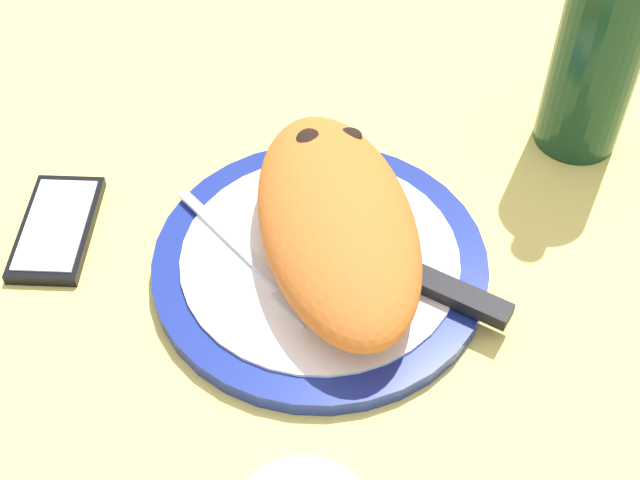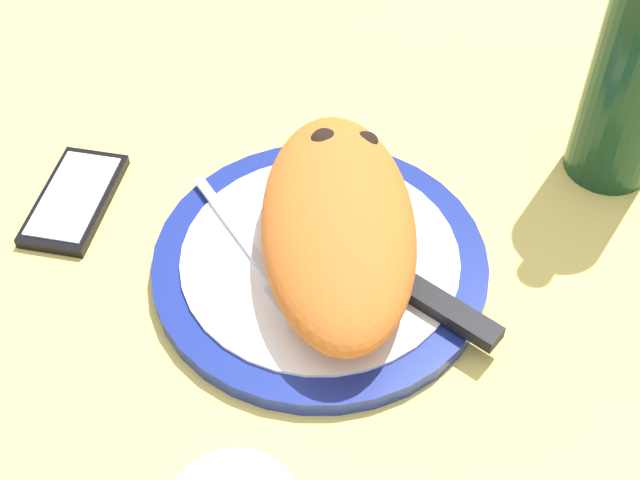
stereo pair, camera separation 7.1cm
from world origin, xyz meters
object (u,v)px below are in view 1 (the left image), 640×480
object	(u,v)px
smartphone	(57,228)
wine_bottle	(605,29)
plate	(320,263)
calzone	(335,220)
knife	(419,279)
fork	(257,265)

from	to	relation	value
smartphone	wine_bottle	size ratio (longest dim) A/B	0.43
plate	wine_bottle	bearing A→B (deg)	98.17
calzone	smartphone	size ratio (longest dim) A/B	2.05
plate	knife	distance (cm)	8.49
wine_bottle	plate	bearing A→B (deg)	-81.83
plate	knife	size ratio (longest dim) A/B	1.41
calzone	smartphone	xyz separation A→B (cm)	(-13.21, -20.13, -4.55)
knife	wine_bottle	bearing A→B (deg)	113.68
knife	fork	bearing A→B (deg)	-123.06
smartphone	plate	bearing A→B (deg)	53.88
plate	wine_bottle	world-z (taller)	wine_bottle
plate	calzone	bearing A→B (deg)	103.73
calzone	knife	world-z (taller)	calzone
fork	calzone	bearing A→B (deg)	82.70
plate	calzone	size ratio (longest dim) A/B	1.02
smartphone	fork	bearing A→B (deg)	47.62
calzone	fork	world-z (taller)	calzone
plate	smartphone	world-z (taller)	plate
knife	smartphone	world-z (taller)	knife
plate	wine_bottle	xyz separation A→B (cm)	(-4.15, 28.89, 11.57)
fork	wine_bottle	distance (cm)	35.63
fork	knife	xyz separation A→B (cm)	(7.14, 10.97, 0.29)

